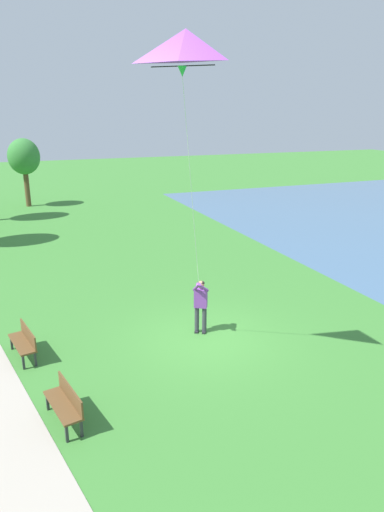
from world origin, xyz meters
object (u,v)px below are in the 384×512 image
(person_kite_flyer, at_px, (201,302))
(park_bench_near_walkway, at_px, (66,402))
(tree_lakeside_near, at_px, (24,157))
(park_bench_far_walkway, at_px, (25,340))
(flying_kite, at_px, (185,54))

(person_kite_flyer, bearing_deg, park_bench_near_walkway, -146.16)
(tree_lakeside_near, bearing_deg, park_bench_far_walkway, -93.10)
(person_kite_flyer, xyz_separation_m, tree_lakeside_near, (-3.95, 24.01, 2.54))
(park_bench_near_walkway, height_order, park_bench_far_walkway, same)
(flying_kite, bearing_deg, person_kite_flyer, 59.07)
(flying_kite, height_order, park_bench_far_walkway, flying_kite)
(person_kite_flyer, bearing_deg, flying_kite, -120.93)
(park_bench_far_walkway, distance_m, tree_lakeside_near, 23.84)
(flying_kite, bearing_deg, park_bench_near_walkway, -164.73)
(flying_kite, xyz_separation_m, park_bench_near_walkway, (-3.22, -0.88, -7.37))
(person_kite_flyer, relative_size, park_bench_near_walkway, 1.17)
(park_bench_far_walkway, bearing_deg, park_bench_near_walkway, -78.06)
(tree_lakeside_near, bearing_deg, flying_kite, -84.18)
(tree_lakeside_near, bearing_deg, person_kite_flyer, -80.67)
(flying_kite, relative_size, park_bench_near_walkway, 4.24)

